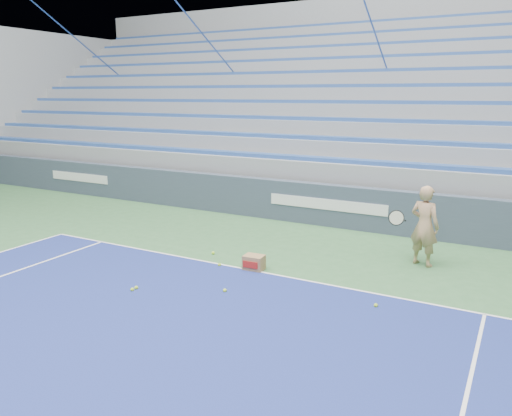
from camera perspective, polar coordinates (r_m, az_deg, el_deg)
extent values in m
cube|color=white|center=(9.85, -0.04, -7.20)|extent=(10.97, 0.05, 0.00)
cube|color=#364252|center=(13.21, 8.29, 0.33)|extent=(30.00, 0.30, 1.10)
cube|color=white|center=(18.19, -19.54, 3.33)|extent=(2.60, 0.02, 0.28)
cube|color=white|center=(13.05, 8.05, 0.41)|extent=(3.20, 0.02, 0.28)
cube|color=gray|center=(17.48, 13.52, 3.18)|extent=(30.00, 8.50, 1.10)
cube|color=gray|center=(17.36, 13.66, 5.78)|extent=(30.00, 8.50, 0.50)
cube|color=#294C96|center=(13.65, 9.44, 5.40)|extent=(29.60, 0.42, 0.11)
cube|color=gray|center=(17.72, 14.11, 7.52)|extent=(30.00, 7.65, 0.50)
cube|color=#294C96|center=(14.39, 10.64, 7.74)|extent=(29.60, 0.42, 0.11)
cube|color=gray|center=(18.10, 14.55, 9.19)|extent=(30.00, 6.80, 0.50)
cube|color=#294C96|center=(15.17, 11.74, 9.85)|extent=(29.60, 0.42, 0.11)
cube|color=gray|center=(18.49, 14.97, 10.79)|extent=(30.00, 5.95, 0.50)
cube|color=#294C96|center=(15.97, 12.74, 11.74)|extent=(29.60, 0.42, 0.11)
cube|color=gray|center=(18.89, 15.37, 12.33)|extent=(30.00, 5.10, 0.50)
cube|color=#294C96|center=(16.79, 13.65, 13.44)|extent=(29.60, 0.42, 0.11)
cube|color=gray|center=(19.31, 15.77, 13.79)|extent=(30.00, 4.25, 0.50)
cube|color=#294C96|center=(17.62, 14.49, 14.99)|extent=(29.60, 0.42, 0.11)
cube|color=gray|center=(19.74, 16.15, 15.20)|extent=(30.00, 3.40, 0.50)
cube|color=#294C96|center=(18.47, 15.27, 16.39)|extent=(29.60, 0.42, 0.11)
cube|color=gray|center=(20.18, 16.52, 16.54)|extent=(30.00, 2.55, 0.50)
cube|color=#294C96|center=(19.33, 15.98, 17.66)|extent=(29.60, 0.42, 0.11)
cube|color=gray|center=(20.64, 16.88, 17.82)|extent=(30.00, 1.70, 0.50)
cube|color=#294C96|center=(20.21, 16.64, 18.82)|extent=(29.60, 0.42, 0.11)
cube|color=gray|center=(21.10, 17.23, 19.05)|extent=(30.00, 0.85, 0.50)
cube|color=#294C96|center=(21.09, 17.26, 19.89)|extent=(29.60, 0.42, 0.11)
cube|color=gray|center=(25.71, -21.46, 11.28)|extent=(0.30, 8.80, 6.10)
cube|color=gray|center=(21.67, 17.23, 13.03)|extent=(31.00, 0.40, 7.30)
cylinder|color=#2E51A2|center=(23.43, -16.61, 15.35)|extent=(0.05, 8.53, 5.04)
cylinder|color=#2E51A2|center=(19.69, -3.61, 16.40)|extent=(0.05, 8.53, 5.04)
cylinder|color=#2E51A2|center=(17.28, 14.26, 16.53)|extent=(0.05, 8.53, 5.04)
imported|color=tan|center=(10.54, 18.70, -1.94)|extent=(0.69, 0.56, 1.64)
cylinder|color=black|center=(10.33, 16.60, -1.35)|extent=(0.12, 0.27, 0.08)
cylinder|color=beige|center=(10.06, 15.74, -1.09)|extent=(0.29, 0.16, 0.28)
torus|color=black|center=(10.06, 15.74, -1.09)|extent=(0.31, 0.18, 0.30)
cube|color=olive|center=(9.90, -0.23, -6.25)|extent=(0.41, 0.32, 0.29)
cube|color=#B21E19|center=(9.78, -0.67, -6.51)|extent=(0.31, 0.03, 0.13)
sphere|color=#BBE62F|center=(8.51, 13.53, -10.76)|extent=(0.07, 0.07, 0.07)
sphere|color=#BBE62F|center=(9.17, -13.96, -9.03)|extent=(0.07, 0.07, 0.07)
sphere|color=#BBE62F|center=(9.23, -13.53, -8.84)|extent=(0.07, 0.07, 0.07)
sphere|color=#BBE62F|center=(8.88, -3.58, -9.39)|extent=(0.07, 0.07, 0.07)
sphere|color=#BBE62F|center=(10.15, -4.20, -6.48)|extent=(0.07, 0.07, 0.07)
sphere|color=#BBE62F|center=(10.89, -4.92, -5.14)|extent=(0.07, 0.07, 0.07)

